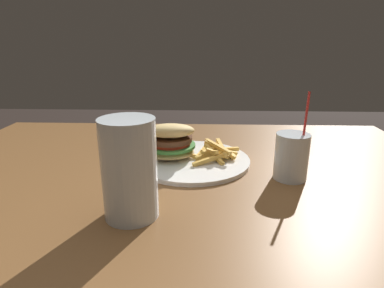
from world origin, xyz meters
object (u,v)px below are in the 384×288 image
at_px(juice_glass, 291,158).
at_px(spoon, 119,156).
at_px(beer_glass, 129,171).
at_px(meal_plate_near, 182,149).

height_order(juice_glass, spoon, juice_glass).
xyz_separation_m(beer_glass, spoon, (0.09, -0.27, -0.08)).
bearing_deg(meal_plate_near, juice_glass, 159.83).
height_order(meal_plate_near, juice_glass, juice_glass).
height_order(beer_glass, juice_glass, juice_glass).
bearing_deg(juice_glass, beer_glass, 28.11).
distance_m(beer_glass, juice_glass, 0.35).
height_order(meal_plate_near, beer_glass, beer_glass).
distance_m(beer_glass, spoon, 0.30).
distance_m(meal_plate_near, juice_glass, 0.26).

